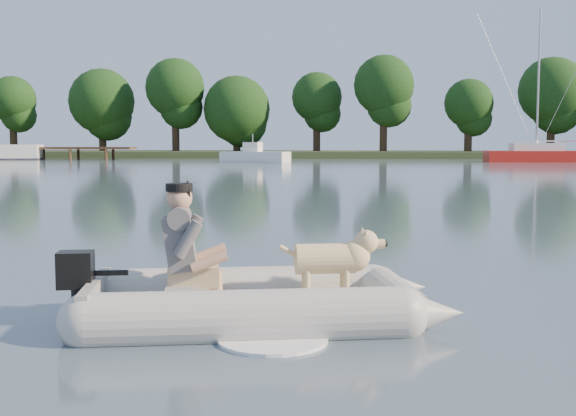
# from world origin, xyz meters

# --- Properties ---
(water) EXTENTS (160.00, 160.00, 0.00)m
(water) POSITION_xyz_m (0.00, 0.00, 0.00)
(water) COLOR slate
(water) RESTS_ON ground
(shore_bank) EXTENTS (160.00, 12.00, 0.70)m
(shore_bank) POSITION_xyz_m (0.00, 62.00, 0.25)
(shore_bank) COLOR #47512D
(shore_bank) RESTS_ON water
(dock) EXTENTS (18.00, 2.00, 1.04)m
(dock) POSITION_xyz_m (-26.00, 52.00, 0.52)
(dock) COLOR #4C331E
(dock) RESTS_ON water
(treeline) EXTENTS (93.73, 7.35, 9.27)m
(treeline) POSITION_xyz_m (7.92, 61.06, 5.30)
(treeline) COLOR #332316
(treeline) RESTS_ON shore_bank
(dinghy) EXTENTS (4.72, 3.76, 1.24)m
(dinghy) POSITION_xyz_m (-0.05, -0.08, 0.52)
(dinghy) COLOR #ACACA6
(dinghy) RESTS_ON water
(man) EXTENTS (0.73, 0.66, 0.95)m
(man) POSITION_xyz_m (-0.67, -0.15, 0.69)
(man) COLOR #57565B
(man) RESTS_ON dinghy
(dog) EXTENTS (0.87, 0.44, 0.55)m
(dog) POSITION_xyz_m (0.50, 0.07, 0.46)
(dog) COLOR #D5B77B
(dog) RESTS_ON dinghy
(outboard_motor) EXTENTS (0.41, 0.32, 0.70)m
(outboard_motor) POSITION_xyz_m (-1.49, -0.36, 0.28)
(outboard_motor) COLOR black
(outboard_motor) RESTS_ON dinghy
(motorboat) EXTENTS (5.34, 3.23, 2.12)m
(motorboat) POSITION_xyz_m (-6.06, 45.39, 0.96)
(motorboat) COLOR white
(motorboat) RESTS_ON water
(sailboat) EXTENTS (8.19, 2.53, 11.23)m
(sailboat) POSITION_xyz_m (14.61, 47.91, 0.49)
(sailboat) COLOR red
(sailboat) RESTS_ON water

